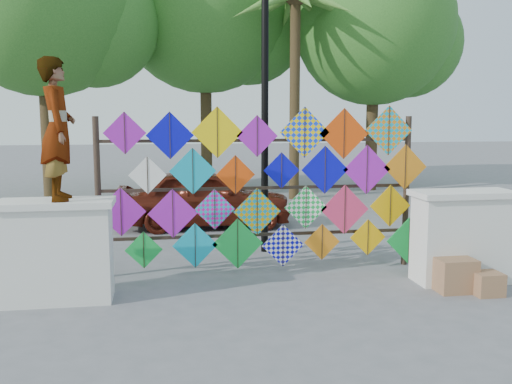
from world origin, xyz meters
The scene contains 12 objects.
ground centered at (0.00, 0.00, 0.00)m, with size 80.00×80.00×0.00m, color slate.
parapet_left centered at (-2.70, -0.20, 0.65)m, with size 1.40×0.65×1.28m.
parapet_right centered at (2.70, -0.20, 0.65)m, with size 1.40×0.65×1.28m.
kite_rack centered at (0.15, 0.73, 1.24)m, with size 5.00×0.24×2.46m.
tree_mid centered at (0.11, 11.03, 5.77)m, with size 6.30×5.60×8.61m.
tree_east centered at (5.09, 9.53, 4.99)m, with size 5.40×4.80×7.42m.
palm_tree centered at (2.20, 8.00, 4.95)m, with size 3.62×3.62×5.83m.
vendor_woman centered at (-2.63, -0.20, 2.14)m, with size 0.63×0.41×1.72m, color #99999E.
sedan centered at (-0.55, 4.36, 0.61)m, with size 1.44×3.59×1.22m, color #561A0E.
lamppost centered at (0.30, 2.00, 2.69)m, with size 0.28×0.28×4.46m.
cardboard_box_near centered at (2.39, -0.59, 0.22)m, with size 0.50×0.44×0.44m, color #916346.
cardboard_box_far centered at (2.72, -0.83, 0.15)m, with size 0.35×0.33×0.30m, color #916346.
Camera 1 is at (-1.38, -7.40, 2.31)m, focal length 40.00 mm.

